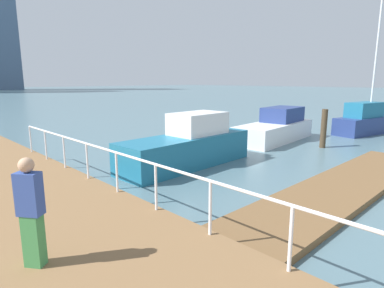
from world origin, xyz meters
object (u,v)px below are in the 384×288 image
object	(u,v)px
moored_boat_3	(276,128)
moored_boat_5	(368,121)
moored_boat_2	(189,146)
pedestrian_1	(31,211)

from	to	relation	value
moored_boat_3	moored_boat_5	xyz separation A→B (m)	(6.21, -2.64, 0.11)
moored_boat_5	moored_boat_2	bearing A→B (deg)	170.84
moored_boat_5	pedestrian_1	world-z (taller)	moored_boat_5
pedestrian_1	moored_boat_2	bearing A→B (deg)	29.07
moored_boat_2	pedestrian_1	world-z (taller)	pedestrian_1
moored_boat_5	moored_boat_3	bearing A→B (deg)	157.00
moored_boat_3	moored_boat_5	bearing A→B (deg)	-23.00
moored_boat_5	pedestrian_1	distance (m)	20.29
moored_boat_2	moored_boat_3	bearing A→B (deg)	4.01
moored_boat_3	moored_boat_5	distance (m)	6.75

